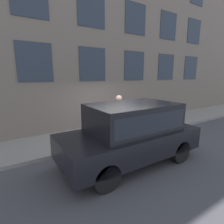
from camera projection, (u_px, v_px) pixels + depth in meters
name	position (u px, v px, depth m)	size (l,w,h in m)	color
ground_plane	(119.00, 143.00, 7.13)	(80.00, 80.00, 0.00)	#47474C
sidewalk	(105.00, 133.00, 8.08)	(2.32, 60.00, 0.13)	gray
building_facade	(90.00, 19.00, 8.10)	(0.33, 40.00, 10.56)	gray
fire_hydrant	(105.00, 127.00, 7.22)	(0.37, 0.48, 0.89)	red
person	(119.00, 111.00, 7.71)	(0.42, 0.28, 1.72)	#232328
parked_truck_charcoal_near	(131.00, 130.00, 5.37)	(1.92, 4.33, 1.86)	black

